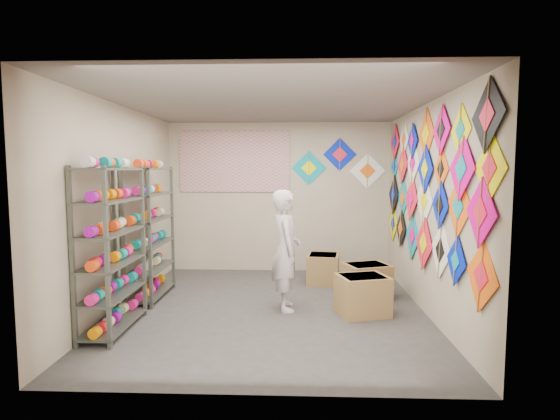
{
  "coord_description": "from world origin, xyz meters",
  "views": [
    {
      "loc": [
        0.33,
        -5.68,
        1.85
      ],
      "look_at": [
        0.1,
        0.3,
        1.3
      ],
      "focal_mm": 28.0,
      "sensor_mm": 36.0,
      "label": 1
    }
  ],
  "objects_px": {
    "shelf_rack_back": "(150,233)",
    "carton_a": "(362,295)",
    "carton_c": "(323,269)",
    "shelf_rack_front": "(111,249)",
    "carton_b": "(367,281)",
    "shopkeeper": "(286,250)"
  },
  "relations": [
    {
      "from": "shopkeeper",
      "to": "carton_a",
      "type": "distance_m",
      "value": 1.14
    },
    {
      "from": "shelf_rack_front",
      "to": "shelf_rack_back",
      "type": "bearing_deg",
      "value": 90.0
    },
    {
      "from": "shopkeeper",
      "to": "shelf_rack_back",
      "type": "bearing_deg",
      "value": 68.19
    },
    {
      "from": "shopkeeper",
      "to": "carton_b",
      "type": "distance_m",
      "value": 1.4
    },
    {
      "from": "shelf_rack_front",
      "to": "carton_a",
      "type": "distance_m",
      "value": 3.11
    },
    {
      "from": "carton_b",
      "to": "carton_c",
      "type": "xyz_separation_m",
      "value": [
        -0.58,
        0.79,
        -0.01
      ]
    },
    {
      "from": "carton_a",
      "to": "carton_c",
      "type": "bearing_deg",
      "value": 89.46
    },
    {
      "from": "shelf_rack_back",
      "to": "shopkeeper",
      "type": "relative_size",
      "value": 1.19
    },
    {
      "from": "shelf_rack_back",
      "to": "carton_a",
      "type": "relative_size",
      "value": 3.14
    },
    {
      "from": "shelf_rack_front",
      "to": "shopkeeper",
      "type": "relative_size",
      "value": 1.19
    },
    {
      "from": "carton_a",
      "to": "carton_c",
      "type": "distance_m",
      "value": 1.58
    },
    {
      "from": "shelf_rack_back",
      "to": "carton_c",
      "type": "height_order",
      "value": "shelf_rack_back"
    },
    {
      "from": "shelf_rack_front",
      "to": "carton_c",
      "type": "relative_size",
      "value": 3.46
    },
    {
      "from": "shopkeeper",
      "to": "carton_c",
      "type": "xyz_separation_m",
      "value": [
        0.58,
        1.35,
        -0.56
      ]
    },
    {
      "from": "shelf_rack_front",
      "to": "carton_b",
      "type": "bearing_deg",
      "value": 24.22
    },
    {
      "from": "carton_a",
      "to": "carton_c",
      "type": "xyz_separation_m",
      "value": [
        -0.41,
        1.53,
        -0.01
      ]
    },
    {
      "from": "carton_c",
      "to": "shelf_rack_back",
      "type": "bearing_deg",
      "value": -153.44
    },
    {
      "from": "shelf_rack_back",
      "to": "carton_a",
      "type": "height_order",
      "value": "shelf_rack_back"
    },
    {
      "from": "shelf_rack_back",
      "to": "carton_b",
      "type": "relative_size",
      "value": 3.14
    },
    {
      "from": "shelf_rack_back",
      "to": "carton_b",
      "type": "distance_m",
      "value": 3.21
    },
    {
      "from": "carton_a",
      "to": "carton_b",
      "type": "relative_size",
      "value": 1.0
    },
    {
      "from": "shelf_rack_front",
      "to": "shelf_rack_back",
      "type": "xyz_separation_m",
      "value": [
        0.0,
        1.3,
        0.0
      ]
    }
  ]
}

